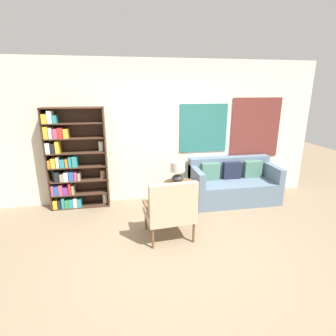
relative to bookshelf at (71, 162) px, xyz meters
name	(u,v)px	position (x,y,z in m)	size (l,w,h in m)	color
ground_plane	(181,254)	(1.65, -1.85, -0.87)	(14.00, 14.00, 0.00)	#847056
wall_back	(162,132)	(1.72, 0.18, 0.48)	(6.40, 0.08, 2.70)	silver
bookshelf	(71,162)	(0.00, 0.00, 0.00)	(1.05, 0.30, 1.86)	#422B1E
armchair	(171,209)	(1.59, -1.48, -0.36)	(0.74, 0.68, 0.94)	brown
couch	(233,184)	(3.08, -0.24, -0.54)	(1.68, 0.80, 0.84)	slate
side_table	(180,186)	(1.91, -0.62, -0.36)	(0.59, 0.59, 0.57)	brown
table_lamp	(178,171)	(1.88, -0.57, -0.09)	(0.25, 0.25, 0.38)	#2D2D33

